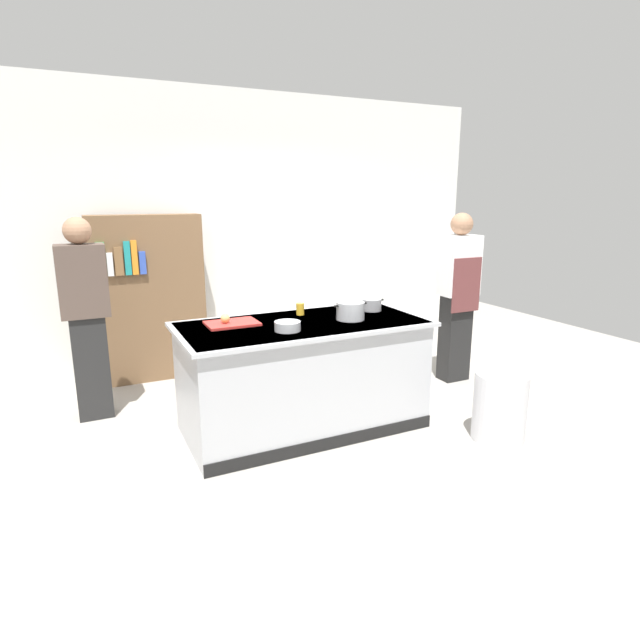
% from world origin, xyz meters
% --- Properties ---
extents(ground_plane, '(10.00, 10.00, 0.00)m').
position_xyz_m(ground_plane, '(0.00, 0.00, 0.00)').
color(ground_plane, '#9E9991').
extents(back_wall, '(6.40, 0.12, 3.00)m').
position_xyz_m(back_wall, '(0.00, 2.10, 1.50)').
color(back_wall, white).
rests_on(back_wall, ground_plane).
extents(counter_island, '(1.98, 0.98, 0.90)m').
position_xyz_m(counter_island, '(0.00, -0.00, 0.47)').
color(counter_island, '#B7BABF').
rests_on(counter_island, ground_plane).
extents(cutting_board, '(0.40, 0.28, 0.02)m').
position_xyz_m(cutting_board, '(-0.53, 0.17, 0.91)').
color(cutting_board, red).
rests_on(cutting_board, counter_island).
extents(onion, '(0.07, 0.07, 0.07)m').
position_xyz_m(onion, '(-0.58, 0.17, 0.96)').
color(onion, tan).
rests_on(onion, cutting_board).
extents(stock_pot, '(0.30, 0.23, 0.14)m').
position_xyz_m(stock_pot, '(0.39, -0.07, 0.97)').
color(stock_pot, '#B7BABF').
rests_on(stock_pot, counter_island).
extents(sauce_pan, '(0.24, 0.17, 0.10)m').
position_xyz_m(sauce_pan, '(0.72, 0.14, 0.95)').
color(sauce_pan, '#99999E').
rests_on(sauce_pan, counter_island).
extents(mixing_bowl, '(0.20, 0.20, 0.07)m').
position_xyz_m(mixing_bowl, '(-0.21, -0.19, 0.94)').
color(mixing_bowl, '#B7BABF').
rests_on(mixing_bowl, counter_island).
extents(juice_cup, '(0.07, 0.07, 0.10)m').
position_xyz_m(juice_cup, '(0.09, 0.26, 0.95)').
color(juice_cup, yellow).
rests_on(juice_cup, counter_island).
extents(trash_bin, '(0.41, 0.41, 0.55)m').
position_xyz_m(trash_bin, '(1.30, -0.87, 0.27)').
color(trash_bin, silver).
rests_on(trash_bin, ground_plane).
extents(person_chef, '(0.38, 0.25, 1.72)m').
position_xyz_m(person_chef, '(1.89, 0.38, 0.91)').
color(person_chef, black).
rests_on(person_chef, ground_plane).
extents(person_guest, '(0.38, 0.24, 1.72)m').
position_xyz_m(person_guest, '(-1.55, 0.99, 0.91)').
color(person_guest, '#242424').
rests_on(person_guest, ground_plane).
extents(bookshelf, '(1.10, 0.31, 1.70)m').
position_xyz_m(bookshelf, '(-0.93, 1.80, 0.85)').
color(bookshelf, brown).
rests_on(bookshelf, ground_plane).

